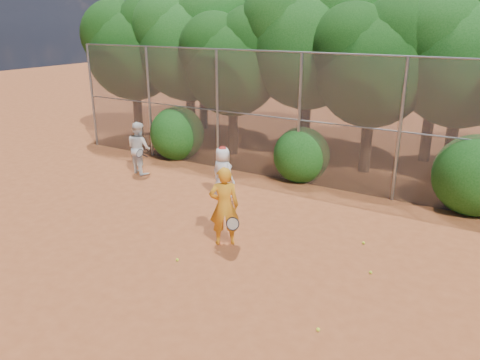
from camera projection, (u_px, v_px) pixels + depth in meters
The scene contains 21 objects.
ground at pixel (219, 273), 9.57m from camera, with size 80.00×80.00×0.00m, color #9A4822.
fence_back at pixel (327, 121), 13.81m from camera, with size 20.05×0.09×4.03m.
tree_0 at pixel (135, 44), 19.39m from camera, with size 4.38×3.81×6.00m.
tree_1 at pixel (190, 39), 18.50m from camera, with size 4.64×4.03×6.35m.
tree_2 at pixel (234, 58), 16.90m from camera, with size 3.99×3.47×5.47m.
tree_3 at pixel (311, 35), 16.23m from camera, with size 4.89×4.26×6.70m.
tree_4 at pixel (376, 58), 14.73m from camera, with size 4.19×3.64×5.73m.
tree_5 at pixel (467, 49), 14.07m from camera, with size 4.51×3.92×6.17m.
tree_9 at pixel (203, 33), 20.79m from camera, with size 4.83×4.20×6.62m.
tree_10 at pixel (310, 27), 18.42m from camera, with size 5.15×4.48×7.06m.
tree_11 at pixel (441, 42), 15.81m from camera, with size 4.64×4.03×6.35m.
bush_0 at pixel (177, 131), 17.26m from camera, with size 2.00×2.00×2.00m, color #134812.
bush_1 at pixel (302, 152), 14.86m from camera, with size 1.80×1.80×1.80m, color #134812.
bush_2 at pixel (476, 172), 12.36m from camera, with size 2.20×2.20×2.20m, color #134812.
player_yellow at pixel (224, 206), 10.54m from camera, with size 0.92×0.75×1.85m.
player_teen at pixel (223, 173), 13.33m from camera, with size 0.81×0.60×1.55m.
player_white at pixel (139, 148), 15.49m from camera, with size 0.99×0.86×1.74m.
ball_0 at pixel (371, 272), 9.53m from camera, with size 0.07×0.07×0.07m, color yellow.
ball_1 at pixel (364, 243), 10.78m from camera, with size 0.07×0.07×0.07m, color yellow.
ball_2 at pixel (318, 330), 7.78m from camera, with size 0.07×0.07×0.07m, color yellow.
ball_4 at pixel (177, 260), 10.03m from camera, with size 0.07×0.07×0.07m, color yellow.
Camera 1 is at (4.71, -6.98, 4.94)m, focal length 35.00 mm.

